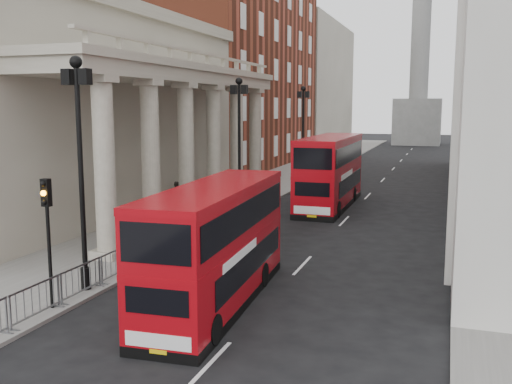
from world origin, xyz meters
TOP-DOWN VIEW (x-y plane):
  - ground at (0.00, 0.00)m, footprint 260.00×260.00m
  - sidewalk_west at (-3.00, 30.00)m, footprint 6.00×140.00m
  - sidewalk_east at (13.50, 30.00)m, footprint 3.00×140.00m
  - kerb at (-0.05, 30.00)m, footprint 0.20×140.00m
  - portico_building at (-10.50, 18.00)m, footprint 9.00×28.00m
  - brick_building at (-10.50, 48.00)m, footprint 9.00×32.00m
  - west_building_far at (-10.50, 80.00)m, footprint 9.00×30.00m
  - monument_column at (6.00, 92.00)m, footprint 8.00×8.00m
  - lamp_post_south at (-0.60, 4.00)m, footprint 1.05×0.44m
  - lamp_post_mid at (-0.60, 20.00)m, footprint 1.05×0.44m
  - lamp_post_north at (-0.60, 36.00)m, footprint 1.05×0.44m
  - traffic_light at (-0.50, 1.98)m, footprint 0.28×0.33m
  - crowd_barriers at (-0.35, 2.23)m, footprint 0.50×18.75m
  - bus_near at (4.38, 4.44)m, footprint 2.86×9.63m
  - bus_far at (4.19, 24.61)m, footprint 2.74×10.96m
  - pedestrian_a at (-3.16, 13.91)m, footprint 0.68×0.55m
  - pedestrian_b at (-5.21, 20.43)m, footprint 0.87×0.70m
  - pedestrian_c at (-2.11, 16.80)m, footprint 0.92×0.63m

SIDE VIEW (x-z plane):
  - ground at x=0.00m, z-range 0.00..0.00m
  - sidewalk_west at x=-3.00m, z-range 0.00..0.12m
  - sidewalk_east at x=13.50m, z-range 0.00..0.12m
  - kerb at x=-0.05m, z-range 0.00..0.14m
  - crowd_barriers at x=-0.35m, z-range 0.12..1.22m
  - pedestrian_a at x=-3.16m, z-range 0.12..1.72m
  - pedestrian_b at x=-5.21m, z-range 0.12..1.83m
  - pedestrian_c at x=-2.11m, z-range 0.12..1.93m
  - bus_near at x=4.38m, z-range 0.09..4.20m
  - bus_far at x=4.19m, z-range 0.11..4.83m
  - traffic_light at x=-0.50m, z-range 0.96..5.26m
  - lamp_post_south at x=-0.60m, z-range 0.75..9.07m
  - lamp_post_mid at x=-0.60m, z-range 0.75..9.07m
  - lamp_post_north at x=-0.60m, z-range 0.75..9.07m
  - portico_building at x=-10.50m, z-range 0.00..12.00m
  - west_building_far at x=-10.50m, z-range 0.00..20.00m
  - brick_building at x=-10.50m, z-range 0.00..22.00m
  - monument_column at x=6.00m, z-range -11.12..43.08m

